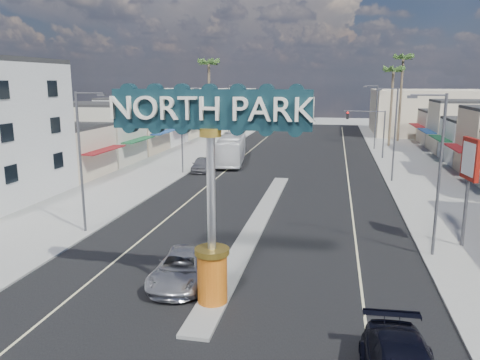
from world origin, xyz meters
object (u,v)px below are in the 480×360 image
at_px(palm_right_mid, 393,74).
at_px(palm_left_far, 209,67).
at_px(gateway_sign, 211,172).
at_px(city_bus, 231,149).
at_px(suv_left, 183,268).
at_px(bank_pylon_sign, 470,165).
at_px(streetlight_l_far, 230,112).
at_px(streetlight_r_far, 375,114).
at_px(streetlight_r_near, 437,167).
at_px(traffic_signal_left, 226,122).
at_px(streetlight_l_mid, 183,126).
at_px(traffic_signal_right, 369,125).
at_px(streetlight_l_near, 82,155).
at_px(car_parked_left, 201,164).
at_px(streetlight_r_mid, 393,130).
at_px(palm_right_far, 403,62).

bearing_deg(palm_right_mid, palm_left_far, -167.01).
relative_size(gateway_sign, city_bus, 0.77).
xyz_separation_m(suv_left, bank_pylon_sign, (14.59, 7.94, 4.18)).
height_order(streetlight_l_far, palm_left_far, palm_left_far).
bearing_deg(palm_right_mid, streetlight_l_far, -170.31).
bearing_deg(streetlight_r_far, suv_left, -104.51).
relative_size(streetlight_l_far, palm_right_mid, 0.74).
bearing_deg(streetlight_r_near, bank_pylon_sign, 41.32).
relative_size(traffic_signal_left, city_bus, 0.51).
relative_size(streetlight_l_mid, suv_left, 1.67).
bearing_deg(streetlight_r_far, traffic_signal_right, -98.86).
height_order(streetlight_l_near, streetlight_r_near, same).
bearing_deg(car_parked_left, gateway_sign, -79.20).
xyz_separation_m(streetlight_r_mid, car_parked_left, (-19.43, 1.62, -4.30)).
bearing_deg(streetlight_r_near, palm_right_mid, 86.81).
distance_m(streetlight_r_far, palm_right_far, 13.21).
height_order(streetlight_r_far, bank_pylon_sign, streetlight_r_far).
height_order(streetlight_l_mid, palm_right_far, palm_right_far).
distance_m(streetlight_l_mid, city_bus, 8.93).
distance_m(streetlight_l_far, car_parked_left, 20.88).
bearing_deg(traffic_signal_right, streetlight_l_near, -119.99).
xyz_separation_m(streetlight_l_mid, bank_pylon_sign, (23.02, -18.11, -0.14)).
height_order(traffic_signal_left, city_bus, traffic_signal_left).
bearing_deg(suv_left, car_parked_left, 101.99).
distance_m(gateway_sign, palm_right_mid, 55.76).
bearing_deg(streetlight_r_mid, palm_right_far, 81.88).
xyz_separation_m(streetlight_r_far, bank_pylon_sign, (2.15, -40.11, -0.14)).
relative_size(traffic_signal_left, traffic_signal_right, 1.00).
distance_m(streetlight_l_near, palm_right_far, 58.35).
xyz_separation_m(streetlight_r_far, city_bus, (-17.43, -14.50, -3.41)).
xyz_separation_m(palm_right_far, car_parked_left, (-24.00, -30.38, -11.62)).
xyz_separation_m(streetlight_l_far, car_parked_left, (1.43, -20.38, -4.30)).
bearing_deg(car_parked_left, streetlight_l_mid, -137.57).
distance_m(streetlight_r_near, suv_left, 14.48).
bearing_deg(bank_pylon_sign, gateway_sign, -150.21).
bearing_deg(traffic_signal_left, streetlight_l_far, 98.86).
bearing_deg(traffic_signal_left, palm_left_far, 122.43).
relative_size(gateway_sign, streetlight_r_mid, 1.02).
bearing_deg(city_bus, bank_pylon_sign, -60.41).
distance_m(traffic_signal_left, palm_right_far, 31.22).
relative_size(streetlight_l_mid, palm_left_far, 0.69).
xyz_separation_m(gateway_sign, car_parked_left, (-9.00, 29.64, -5.16)).
bearing_deg(streetlight_r_near, gateway_sign, -142.45).
height_order(streetlight_l_mid, streetlight_r_near, same).
xyz_separation_m(gateway_sign, suv_left, (-2.00, 1.98, -5.18)).
relative_size(streetlight_r_near, bank_pylon_sign, 1.42).
height_order(streetlight_l_mid, palm_left_far, palm_left_far).
xyz_separation_m(traffic_signal_right, palm_right_far, (5.82, 18.01, 8.11)).
bearing_deg(streetlight_l_mid, streetlight_r_far, 46.52).
bearing_deg(streetlight_r_mid, streetlight_l_far, 133.48).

